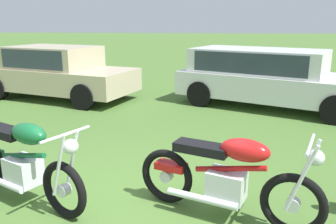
{
  "coord_description": "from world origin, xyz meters",
  "views": [
    {
      "loc": [
        0.94,
        -3.35,
        2.1
      ],
      "look_at": [
        0.48,
        1.23,
        0.89
      ],
      "focal_mm": 37.09,
      "sensor_mm": 36.0,
      "label": 1
    }
  ],
  "objects_px": {
    "car_beige": "(56,69)",
    "car_white": "(265,73)",
    "motorcycle_green": "(22,162)",
    "motorcycle_red": "(227,177)"
  },
  "relations": [
    {
      "from": "car_white",
      "to": "motorcycle_red",
      "type": "bearing_deg",
      "value": -77.77
    },
    {
      "from": "motorcycle_green",
      "to": "motorcycle_red",
      "type": "bearing_deg",
      "value": 23.9
    },
    {
      "from": "motorcycle_green",
      "to": "car_white",
      "type": "distance_m",
      "value": 6.38
    },
    {
      "from": "motorcycle_green",
      "to": "car_white",
      "type": "xyz_separation_m",
      "value": [
        3.64,
        5.22,
        0.34
      ]
    },
    {
      "from": "motorcycle_green",
      "to": "motorcycle_red",
      "type": "xyz_separation_m",
      "value": [
        2.38,
        -0.14,
        -0.01
      ]
    },
    {
      "from": "motorcycle_green",
      "to": "car_beige",
      "type": "height_order",
      "value": "car_beige"
    },
    {
      "from": "motorcycle_green",
      "to": "motorcycle_red",
      "type": "height_order",
      "value": "same"
    },
    {
      "from": "car_beige",
      "to": "car_white",
      "type": "distance_m",
      "value": 5.62
    },
    {
      "from": "motorcycle_red",
      "to": "car_white",
      "type": "bearing_deg",
      "value": 98.23
    },
    {
      "from": "car_beige",
      "to": "car_white",
      "type": "relative_size",
      "value": 0.94
    }
  ]
}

